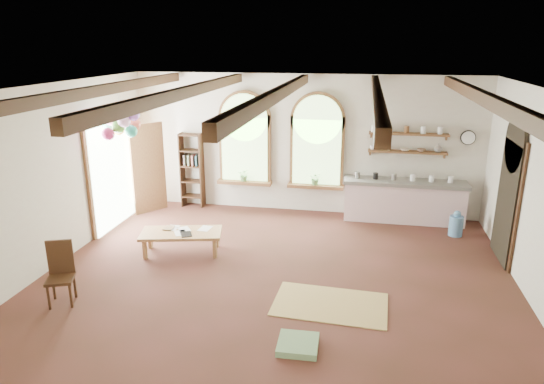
% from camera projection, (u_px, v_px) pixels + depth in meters
% --- Properties ---
extents(floor, '(8.00, 8.00, 0.00)m').
position_uv_depth(floor, '(277.00, 276.00, 8.38)').
color(floor, '#532922').
rests_on(floor, ground).
extents(ceiling_beams, '(6.20, 6.80, 0.18)m').
position_uv_depth(ceiling_beams, '(278.00, 94.00, 7.46)').
color(ceiling_beams, '#381C12').
rests_on(ceiling_beams, ceiling).
extents(window_left, '(1.30, 0.28, 2.20)m').
position_uv_depth(window_left, '(245.00, 142.00, 11.36)').
color(window_left, brown).
rests_on(window_left, floor).
extents(window_right, '(1.30, 0.28, 2.20)m').
position_uv_depth(window_right, '(317.00, 144.00, 11.06)').
color(window_right, brown).
rests_on(window_right, floor).
extents(left_doorway, '(0.10, 1.90, 2.50)m').
position_uv_depth(left_doorway, '(112.00, 174.00, 10.44)').
color(left_doorway, brown).
rests_on(left_doorway, floor).
extents(right_doorway, '(0.10, 1.30, 2.40)m').
position_uv_depth(right_doorway, '(507.00, 202.00, 8.75)').
color(right_doorway, black).
rests_on(right_doorway, floor).
extents(kitchen_counter, '(2.68, 0.62, 0.94)m').
position_uv_depth(kitchen_counter, '(404.00, 201.00, 10.83)').
color(kitchen_counter, beige).
rests_on(kitchen_counter, floor).
extents(wall_shelf_lower, '(1.70, 0.24, 0.04)m').
position_uv_depth(wall_shelf_lower, '(407.00, 152.00, 10.68)').
color(wall_shelf_lower, brown).
rests_on(wall_shelf_lower, wall_back).
extents(wall_shelf_upper, '(1.70, 0.24, 0.04)m').
position_uv_depth(wall_shelf_upper, '(409.00, 134.00, 10.56)').
color(wall_shelf_upper, brown).
rests_on(wall_shelf_upper, wall_back).
extents(wall_clock, '(0.32, 0.04, 0.32)m').
position_uv_depth(wall_clock, '(468.00, 138.00, 10.41)').
color(wall_clock, black).
rests_on(wall_clock, wall_back).
extents(bookshelf, '(0.53, 0.32, 1.80)m').
position_uv_depth(bookshelf, '(192.00, 170.00, 11.71)').
color(bookshelf, '#381C12').
rests_on(bookshelf, floor).
extents(coffee_table, '(1.63, 1.02, 0.43)m').
position_uv_depth(coffee_table, '(181.00, 234.00, 9.18)').
color(coffee_table, '#B27A51').
rests_on(coffee_table, floor).
extents(side_chair, '(0.50, 0.50, 0.98)m').
position_uv_depth(side_chair, '(62.00, 286.00, 7.44)').
color(side_chair, '#381C12').
rests_on(side_chair, floor).
extents(floor_mat, '(1.77, 1.15, 0.02)m').
position_uv_depth(floor_mat, '(330.00, 304.00, 7.45)').
color(floor_mat, tan).
rests_on(floor_mat, floor).
extents(floor_cushion, '(0.54, 0.54, 0.09)m').
position_uv_depth(floor_cushion, '(298.00, 344.00, 6.40)').
color(floor_cushion, '#6E9365').
rests_on(floor_cushion, floor).
extents(water_jug_a, '(0.28, 0.28, 0.55)m').
position_uv_depth(water_jug_a, '(456.00, 225.00, 10.06)').
color(water_jug_a, '#5384B3').
rests_on(water_jug_a, floor).
extents(water_jug_b, '(0.27, 0.27, 0.52)m').
position_uv_depth(water_jug_b, '(449.00, 214.00, 10.72)').
color(water_jug_b, '#5384B3').
rests_on(water_jug_b, floor).
extents(balloon_cluster, '(0.93, 0.93, 1.16)m').
position_uv_depth(balloon_cluster, '(121.00, 122.00, 9.57)').
color(balloon_cluster, white).
rests_on(balloon_cluster, floor).
extents(table_book, '(0.19, 0.27, 0.02)m').
position_uv_depth(table_book, '(164.00, 228.00, 9.34)').
color(table_book, olive).
rests_on(table_book, coffee_table).
extents(tablet, '(0.30, 0.34, 0.01)m').
position_uv_depth(tablet, '(186.00, 234.00, 9.04)').
color(tablet, black).
rests_on(tablet, coffee_table).
extents(potted_plant_left, '(0.27, 0.23, 0.30)m').
position_uv_depth(potted_plant_left, '(244.00, 175.00, 11.49)').
color(potted_plant_left, '#598C4C').
rests_on(potted_plant_left, window_left).
extents(potted_plant_right, '(0.27, 0.23, 0.30)m').
position_uv_depth(potted_plant_right, '(316.00, 179.00, 11.19)').
color(potted_plant_right, '#598C4C').
rests_on(potted_plant_right, window_right).
extents(shelf_cup_a, '(0.12, 0.10, 0.10)m').
position_uv_depth(shelf_cup_a, '(373.00, 148.00, 10.79)').
color(shelf_cup_a, white).
rests_on(shelf_cup_a, wall_shelf_lower).
extents(shelf_cup_b, '(0.10, 0.10, 0.09)m').
position_uv_depth(shelf_cup_b, '(389.00, 148.00, 10.73)').
color(shelf_cup_b, beige).
rests_on(shelf_cup_b, wall_shelf_lower).
extents(shelf_bowl_a, '(0.22, 0.22, 0.05)m').
position_uv_depth(shelf_bowl_a, '(405.00, 150.00, 10.67)').
color(shelf_bowl_a, beige).
rests_on(shelf_bowl_a, wall_shelf_lower).
extents(shelf_bowl_b, '(0.20, 0.20, 0.06)m').
position_uv_depth(shelf_bowl_b, '(421.00, 150.00, 10.61)').
color(shelf_bowl_b, '#8C664C').
rests_on(shelf_bowl_b, wall_shelf_lower).
extents(shelf_vase, '(0.18, 0.18, 0.19)m').
position_uv_depth(shelf_vase, '(438.00, 148.00, 10.53)').
color(shelf_vase, slate).
rests_on(shelf_vase, wall_shelf_lower).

